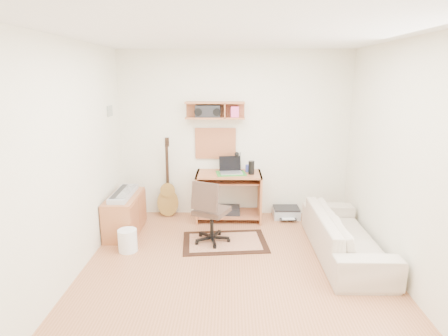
{
  "coord_description": "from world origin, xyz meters",
  "views": [
    {
      "loc": [
        -0.07,
        -3.84,
        2.21
      ],
      "look_at": [
        -0.15,
        1.05,
        1.0
      ],
      "focal_mm": 29.98,
      "sensor_mm": 36.0,
      "label": 1
    }
  ],
  "objects_px": {
    "task_chair": "(212,211)",
    "cabinet": "(125,214)",
    "sofa": "(346,228)",
    "printer": "(286,212)",
    "desk": "(229,196)"
  },
  "relations": [
    {
      "from": "task_chair",
      "to": "cabinet",
      "type": "bearing_deg",
      "value": -169.43
    },
    {
      "from": "task_chair",
      "to": "sofa",
      "type": "bearing_deg",
      "value": 12.79
    },
    {
      "from": "cabinet",
      "to": "printer",
      "type": "height_order",
      "value": "cabinet"
    },
    {
      "from": "task_chair",
      "to": "printer",
      "type": "xyz_separation_m",
      "value": [
        1.15,
        0.93,
        -0.36
      ]
    },
    {
      "from": "cabinet",
      "to": "printer",
      "type": "xyz_separation_m",
      "value": [
        2.41,
        0.62,
        -0.19
      ]
    },
    {
      "from": "desk",
      "to": "task_chair",
      "type": "distance_m",
      "value": 0.88
    },
    {
      "from": "task_chair",
      "to": "printer",
      "type": "height_order",
      "value": "task_chair"
    },
    {
      "from": "desk",
      "to": "sofa",
      "type": "xyz_separation_m",
      "value": [
        1.47,
        -1.19,
        -0.01
      ]
    },
    {
      "from": "desk",
      "to": "task_chair",
      "type": "relative_size",
      "value": 1.11
    },
    {
      "from": "desk",
      "to": "cabinet",
      "type": "height_order",
      "value": "desk"
    },
    {
      "from": "desk",
      "to": "sofa",
      "type": "distance_m",
      "value": 1.89
    },
    {
      "from": "printer",
      "to": "desk",
      "type": "bearing_deg",
      "value": -175.61
    },
    {
      "from": "task_chair",
      "to": "sofa",
      "type": "xyz_separation_m",
      "value": [
        1.69,
        -0.35,
        -0.09
      ]
    },
    {
      "from": "cabinet",
      "to": "printer",
      "type": "relative_size",
      "value": 2.16
    },
    {
      "from": "cabinet",
      "to": "sofa",
      "type": "height_order",
      "value": "sofa"
    }
  ]
}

